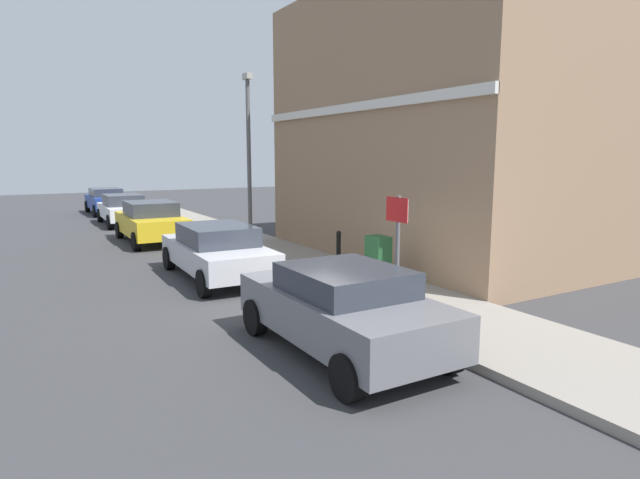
{
  "coord_description": "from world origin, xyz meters",
  "views": [
    {
      "loc": [
        -5.18,
        -9.41,
        3.15
      ],
      "look_at": [
        1.02,
        1.18,
        1.2
      ],
      "focal_mm": 29.66,
      "sensor_mm": 36.0,
      "label": 1
    }
  ],
  "objects_px": {
    "street_sign": "(397,239)",
    "lamppost": "(249,151)",
    "bollard_near_cabinet": "(339,249)",
    "bollard_far_kerb": "(258,243)",
    "utility_cabinet": "(378,262)",
    "car_silver": "(217,250)",
    "car_white": "(123,209)",
    "car_blue": "(106,200)",
    "car_grey": "(343,307)",
    "car_yellow": "(151,221)"
  },
  "relations": [
    {
      "from": "street_sign",
      "to": "lamppost",
      "type": "bearing_deg",
      "value": 83.03
    },
    {
      "from": "bollard_near_cabinet",
      "to": "lamppost",
      "type": "distance_m",
      "value": 5.91
    },
    {
      "from": "bollard_far_kerb",
      "to": "lamppost",
      "type": "height_order",
      "value": "lamppost"
    },
    {
      "from": "lamppost",
      "to": "utility_cabinet",
      "type": "bearing_deg",
      "value": -88.54
    },
    {
      "from": "utility_cabinet",
      "to": "bollard_far_kerb",
      "type": "bearing_deg",
      "value": 109.35
    },
    {
      "from": "car_silver",
      "to": "car_white",
      "type": "relative_size",
      "value": 1.08
    },
    {
      "from": "bollard_near_cabinet",
      "to": "street_sign",
      "type": "height_order",
      "value": "street_sign"
    },
    {
      "from": "car_blue",
      "to": "car_grey",
      "type": "bearing_deg",
      "value": 179.46
    },
    {
      "from": "utility_cabinet",
      "to": "lamppost",
      "type": "height_order",
      "value": "lamppost"
    },
    {
      "from": "utility_cabinet",
      "to": "car_blue",
      "type": "bearing_deg",
      "value": 97.78
    },
    {
      "from": "car_yellow",
      "to": "bollard_far_kerb",
      "type": "bearing_deg",
      "value": -164.75
    },
    {
      "from": "car_grey",
      "to": "utility_cabinet",
      "type": "distance_m",
      "value": 4.09
    },
    {
      "from": "car_yellow",
      "to": "car_silver",
      "type": "bearing_deg",
      "value": -178.55
    },
    {
      "from": "car_white",
      "to": "car_blue",
      "type": "distance_m",
      "value": 5.21
    },
    {
      "from": "bollard_near_cabinet",
      "to": "street_sign",
      "type": "bearing_deg",
      "value": -108.81
    },
    {
      "from": "utility_cabinet",
      "to": "car_silver",
      "type": "bearing_deg",
      "value": 132.16
    },
    {
      "from": "car_yellow",
      "to": "utility_cabinet",
      "type": "xyz_separation_m",
      "value": [
        2.96,
        -9.88,
        -0.09
      ]
    },
    {
      "from": "car_silver",
      "to": "bollard_near_cabinet",
      "type": "xyz_separation_m",
      "value": [
        2.93,
        -1.24,
        -0.03
      ]
    },
    {
      "from": "car_blue",
      "to": "lamppost",
      "type": "bearing_deg",
      "value": -169.51
    },
    {
      "from": "car_blue",
      "to": "car_yellow",
      "type": "bearing_deg",
      "value": 178.96
    },
    {
      "from": "car_silver",
      "to": "bollard_far_kerb",
      "type": "relative_size",
      "value": 4.35
    },
    {
      "from": "car_blue",
      "to": "street_sign",
      "type": "height_order",
      "value": "street_sign"
    },
    {
      "from": "car_silver",
      "to": "car_white",
      "type": "height_order",
      "value": "car_silver"
    },
    {
      "from": "car_silver",
      "to": "car_white",
      "type": "xyz_separation_m",
      "value": [
        -0.06,
        12.6,
        -0.01
      ]
    },
    {
      "from": "car_yellow",
      "to": "street_sign",
      "type": "xyz_separation_m",
      "value": [
        1.6,
        -12.26,
        0.89
      ]
    },
    {
      "from": "bollard_near_cabinet",
      "to": "street_sign",
      "type": "relative_size",
      "value": 0.45
    },
    {
      "from": "bollard_far_kerb",
      "to": "lamppost",
      "type": "distance_m",
      "value": 4.38
    },
    {
      "from": "street_sign",
      "to": "bollard_far_kerb",
      "type": "bearing_deg",
      "value": 90.02
    },
    {
      "from": "car_silver",
      "to": "car_yellow",
      "type": "height_order",
      "value": "car_yellow"
    },
    {
      "from": "car_grey",
      "to": "bollard_near_cabinet",
      "type": "distance_m",
      "value": 5.65
    },
    {
      "from": "car_white",
      "to": "bollard_near_cabinet",
      "type": "distance_m",
      "value": 14.15
    },
    {
      "from": "car_blue",
      "to": "utility_cabinet",
      "type": "distance_m",
      "value": 21.13
    },
    {
      "from": "utility_cabinet",
      "to": "bollard_far_kerb",
      "type": "distance_m",
      "value": 4.1
    },
    {
      "from": "utility_cabinet",
      "to": "lamppost",
      "type": "relative_size",
      "value": 0.2
    },
    {
      "from": "car_grey",
      "to": "car_white",
      "type": "relative_size",
      "value": 0.98
    },
    {
      "from": "car_yellow",
      "to": "bollard_near_cabinet",
      "type": "bearing_deg",
      "value": -158.71
    },
    {
      "from": "car_silver",
      "to": "car_grey",
      "type": "bearing_deg",
      "value": -178.77
    },
    {
      "from": "car_grey",
      "to": "car_white",
      "type": "height_order",
      "value": "car_grey"
    },
    {
      "from": "utility_cabinet",
      "to": "car_grey",
      "type": "bearing_deg",
      "value": -134.44
    },
    {
      "from": "utility_cabinet",
      "to": "car_yellow",
      "type": "bearing_deg",
      "value": 106.66
    },
    {
      "from": "car_yellow",
      "to": "lamppost",
      "type": "xyz_separation_m",
      "value": [
        2.77,
        -2.69,
        2.53
      ]
    },
    {
      "from": "car_grey",
      "to": "bollard_near_cabinet",
      "type": "height_order",
      "value": "car_grey"
    },
    {
      "from": "bollard_far_kerb",
      "to": "street_sign",
      "type": "height_order",
      "value": "street_sign"
    },
    {
      "from": "lamppost",
      "to": "street_sign",
      "type": "bearing_deg",
      "value": -96.97
    },
    {
      "from": "car_white",
      "to": "bollard_near_cabinet",
      "type": "relative_size",
      "value": 4.03
    },
    {
      "from": "utility_cabinet",
      "to": "bollard_far_kerb",
      "type": "height_order",
      "value": "utility_cabinet"
    },
    {
      "from": "car_silver",
      "to": "car_yellow",
      "type": "xyz_separation_m",
      "value": [
        -0.13,
        6.76,
        0.04
      ]
    },
    {
      "from": "car_grey",
      "to": "car_silver",
      "type": "height_order",
      "value": "car_grey"
    },
    {
      "from": "car_blue",
      "to": "bollard_near_cabinet",
      "type": "bearing_deg",
      "value": -171.7
    },
    {
      "from": "bollard_far_kerb",
      "to": "street_sign",
      "type": "distance_m",
      "value": 6.32
    }
  ]
}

